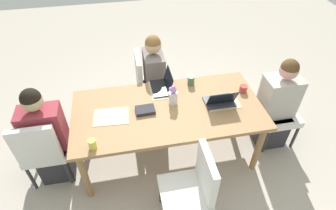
% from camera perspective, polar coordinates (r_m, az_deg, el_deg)
% --- Properties ---
extents(ground_plane, '(10.00, 10.00, 0.00)m').
position_cam_1_polar(ground_plane, '(3.46, 0.00, -9.73)').
color(ground_plane, '#B2A899').
extents(dining_table, '(2.02, 0.98, 0.73)m').
position_cam_1_polar(dining_table, '(2.97, 0.00, -1.78)').
color(dining_table, '#9E754C').
rests_on(dining_table, ground_plane).
extents(chair_head_right_left_near, '(0.44, 0.44, 0.90)m').
position_cam_1_polar(chair_head_right_left_near, '(3.13, -24.58, -8.16)').
color(chair_head_right_left_near, silver).
rests_on(chair_head_right_left_near, ground_plane).
extents(person_head_right_left_near, '(0.40, 0.36, 1.19)m').
position_cam_1_polar(person_head_right_left_near, '(3.14, -23.49, -6.71)').
color(person_head_right_left_near, '#2D2D33').
rests_on(person_head_right_left_near, ground_plane).
extents(chair_head_left_left_mid, '(0.44, 0.44, 0.90)m').
position_cam_1_polar(chair_head_left_left_mid, '(3.56, 21.61, -0.09)').
color(chair_head_left_left_mid, silver).
rests_on(chair_head_left_left_mid, ground_plane).
extents(person_head_left_left_mid, '(0.40, 0.36, 1.19)m').
position_cam_1_polar(person_head_left_left_mid, '(3.47, 21.42, -0.69)').
color(person_head_left_left_mid, '#2D2D33').
rests_on(person_head_left_left_mid, ground_plane).
extents(chair_near_left_far, '(0.44, 0.44, 0.90)m').
position_cam_1_polar(chair_near_left_far, '(3.69, -4.11, 4.87)').
color(chair_near_left_far, silver).
rests_on(chair_near_left_far, ground_plane).
extents(person_near_left_far, '(0.36, 0.40, 1.19)m').
position_cam_1_polar(person_near_left_far, '(3.63, -2.83, 4.79)').
color(person_near_left_far, '#2D2D33').
rests_on(person_near_left_far, ground_plane).
extents(chair_far_right_near, '(0.44, 0.44, 0.90)m').
position_cam_1_polar(chair_far_right_near, '(2.60, 5.13, -16.58)').
color(chair_far_right_near, silver).
rests_on(chair_far_right_near, ground_plane).
extents(flower_vase, '(0.09, 0.09, 0.24)m').
position_cam_1_polar(flower_vase, '(2.92, 1.06, 1.96)').
color(flower_vase, silver).
rests_on(flower_vase, dining_table).
extents(placemat_head_right_left_near, '(0.38, 0.28, 0.00)m').
position_cam_1_polar(placemat_head_right_left_near, '(2.89, -11.72, -2.34)').
color(placemat_head_right_left_near, beige).
rests_on(placemat_head_right_left_near, dining_table).
extents(placemat_head_left_left_mid, '(0.36, 0.26, 0.00)m').
position_cam_1_polar(placemat_head_left_left_mid, '(3.06, 11.24, 0.66)').
color(placemat_head_left_left_mid, beige).
rests_on(placemat_head_left_left_mid, dining_table).
extents(placemat_near_left_far, '(0.26, 0.36, 0.00)m').
position_cam_1_polar(placemat_near_left_far, '(3.17, -1.41, 3.24)').
color(placemat_near_left_far, beige).
rests_on(placemat_near_left_far, dining_table).
extents(laptop_head_left_left_mid, '(0.32, 0.22, 0.20)m').
position_cam_1_polar(laptop_head_left_left_mid, '(3.01, 10.75, 0.90)').
color(laptop_head_left_left_mid, '#38383D').
rests_on(laptop_head_left_left_mid, dining_table).
extents(laptop_near_left_far, '(0.22, 0.32, 0.21)m').
position_cam_1_polar(laptop_near_left_far, '(3.16, -0.98, 4.07)').
color(laptop_near_left_far, black).
rests_on(laptop_near_left_far, dining_table).
extents(coffee_mug_near_left, '(0.09, 0.09, 0.08)m').
position_cam_1_polar(coffee_mug_near_left, '(3.23, 15.35, 3.26)').
color(coffee_mug_near_left, '#AD3D38').
rests_on(coffee_mug_near_left, dining_table).
extents(coffee_mug_near_right, '(0.07, 0.07, 0.10)m').
position_cam_1_polar(coffee_mug_near_right, '(2.61, -15.43, -7.82)').
color(coffee_mug_near_right, '#DBC64C').
rests_on(coffee_mug_near_right, dining_table).
extents(coffee_mug_centre_left, '(0.08, 0.08, 0.11)m').
position_cam_1_polar(coffee_mug_centre_left, '(3.23, 4.80, 5.08)').
color(coffee_mug_centre_left, '#47704C').
rests_on(coffee_mug_centre_left, dining_table).
extents(book_red_cover, '(0.20, 0.15, 0.04)m').
position_cam_1_polar(book_red_cover, '(2.89, -4.77, -1.02)').
color(book_red_cover, '#28282D').
rests_on(book_red_cover, dining_table).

